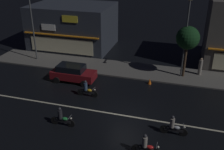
# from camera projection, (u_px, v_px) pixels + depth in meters

# --- Properties ---
(ground_plane) EXTENTS (140.00, 140.00, 0.00)m
(ground_plane) POSITION_uv_depth(u_px,v_px,m) (125.00, 116.00, 20.25)
(ground_plane) COLOR black
(lane_divider_stripe) EXTENTS (33.18, 0.16, 0.01)m
(lane_divider_stripe) POSITION_uv_depth(u_px,v_px,m) (125.00, 116.00, 20.25)
(lane_divider_stripe) COLOR beige
(lane_divider_stripe) RESTS_ON ground
(sidewalk_far) EXTENTS (34.92, 3.98, 0.14)m
(sidewalk_far) POSITION_uv_depth(u_px,v_px,m) (144.00, 72.00, 27.53)
(sidewalk_far) COLOR #5B5954
(sidewalk_far) RESTS_ON ground
(storefront_center_block) EXTENTS (10.11, 7.63, 5.53)m
(storefront_center_block) POSITION_uv_depth(u_px,v_px,m) (73.00, 26.00, 33.99)
(storefront_center_block) COLOR #2D333D
(storefront_center_block) RESTS_ON ground
(streetlamp_west) EXTENTS (0.44, 1.64, 7.64)m
(streetlamp_west) POSITION_uv_depth(u_px,v_px,m) (31.00, 22.00, 28.51)
(streetlamp_west) COLOR #47494C
(streetlamp_west) RESTS_ON sidewalk_far
(streetlamp_mid) EXTENTS (0.44, 1.64, 7.96)m
(streetlamp_mid) POSITION_uv_depth(u_px,v_px,m) (186.00, 32.00, 24.27)
(streetlamp_mid) COLOR #47494C
(streetlamp_mid) RESTS_ON sidewalk_far
(pedestrian_on_sidewalk) EXTENTS (0.38, 0.38, 1.80)m
(pedestrian_on_sidewalk) POSITION_uv_depth(u_px,v_px,m) (200.00, 67.00, 26.39)
(pedestrian_on_sidewalk) COLOR gray
(pedestrian_on_sidewalk) RESTS_ON sidewalk_far
(street_tree) EXTENTS (2.23, 2.23, 5.13)m
(street_tree) POSITION_uv_depth(u_px,v_px,m) (188.00, 38.00, 24.69)
(street_tree) COLOR #473323
(street_tree) RESTS_ON sidewalk_far
(parked_car_trailing) EXTENTS (4.30, 1.98, 1.67)m
(parked_car_trailing) POSITION_uv_depth(u_px,v_px,m) (73.00, 73.00, 25.37)
(parked_car_trailing) COLOR maroon
(parked_car_trailing) RESTS_ON ground
(motorcycle_lead) EXTENTS (1.90, 0.60, 1.52)m
(motorcycle_lead) POSITION_uv_depth(u_px,v_px,m) (173.00, 127.00, 17.94)
(motorcycle_lead) COLOR black
(motorcycle_lead) RESTS_ON ground
(motorcycle_following) EXTENTS (1.90, 0.60, 1.52)m
(motorcycle_following) POSITION_uv_depth(u_px,v_px,m) (146.00, 146.00, 16.15)
(motorcycle_following) COLOR black
(motorcycle_following) RESTS_ON ground
(motorcycle_opposite_lane) EXTENTS (1.90, 0.60, 1.52)m
(motorcycle_opposite_lane) POSITION_uv_depth(u_px,v_px,m) (62.00, 118.00, 18.88)
(motorcycle_opposite_lane) COLOR black
(motorcycle_opposite_lane) RESTS_ON ground
(motorcycle_trailing_far) EXTENTS (1.90, 0.60, 1.52)m
(motorcycle_trailing_far) POSITION_uv_depth(u_px,v_px,m) (87.00, 90.00, 22.74)
(motorcycle_trailing_far) COLOR black
(motorcycle_trailing_far) RESTS_ON ground
(traffic_cone) EXTENTS (0.36, 0.36, 0.55)m
(traffic_cone) POSITION_uv_depth(u_px,v_px,m) (150.00, 81.00, 25.03)
(traffic_cone) COLOR orange
(traffic_cone) RESTS_ON ground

